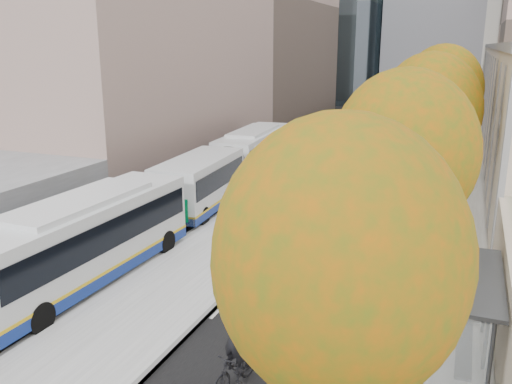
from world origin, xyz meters
The scene contains 11 objects.
bus_platform centered at (-3.88, 35.00, 0.07)m, with size 4.25×150.00×0.15m, color #A6A6A6.
sidewalk centered at (4.12, 35.00, 0.04)m, with size 4.75×150.00×0.08m, color gray.
building_far_block centered at (6.00, 96.00, 15.00)m, with size 30.00×18.00×30.00m, color #ABA69B.
bus_shelter centered at (5.69, 10.96, 2.19)m, with size 1.90×4.40×2.53m.
tree_b centered at (3.60, 5.00, 5.04)m, with size 4.00×4.00×6.97m.
tree_c centered at (3.60, 13.00, 5.25)m, with size 4.20×4.20×7.28m.
tree_d centered at (3.60, 22.00, 5.47)m, with size 4.40×4.40×7.60m.
tree_e centered at (3.60, 31.00, 5.69)m, with size 4.60×4.60×7.92m.
bus_far centered at (-7.46, 25.94, 1.53)m, with size 3.46×16.86×2.79m.
cyclist centered at (0.47, 8.02, 0.82)m, with size 0.90×1.80×2.22m.
distant_car centered at (-7.19, 61.73, 0.65)m, with size 1.53×3.80×1.30m, color silver.
Camera 1 is at (5.27, -2.72, 8.24)m, focal length 38.00 mm.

